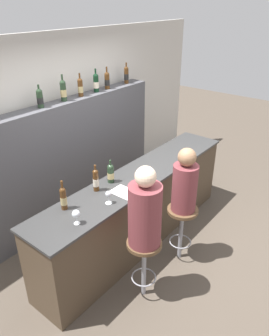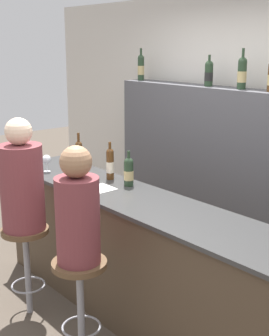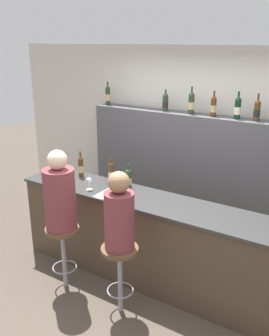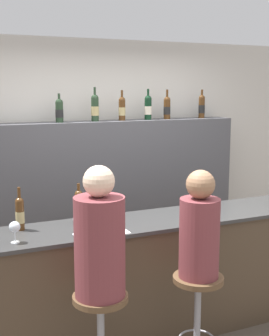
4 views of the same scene
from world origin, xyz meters
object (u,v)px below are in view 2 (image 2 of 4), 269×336
wine_bottle_backbar_0 (141,67)px  bar_stool_left (26,247)px  wine_bottle_counter_2 (129,171)px  wine_glass_1 (75,170)px  wine_bottle_counter_0 (79,154)px  wine_bottle_backbar_1 (209,73)px  wine_bottle_counter_1 (110,163)px  guest_seated_right (78,212)px  wine_glass_0 (47,160)px  guest_seated_left (22,182)px  bar_stool_right (80,284)px  wine_bottle_backbar_2 (242,73)px

wine_bottle_backbar_0 → bar_stool_left: 2.35m
wine_bottle_counter_2 → wine_glass_1: bearing=-140.8°
wine_bottle_counter_0 → wine_bottle_backbar_1: size_ratio=1.17×
wine_bottle_counter_1 → guest_seated_right: 1.01m
wine_bottle_counter_2 → wine_bottle_backbar_0: bearing=135.0°
wine_bottle_counter_1 → wine_bottle_backbar_1: 1.28m
wine_glass_0 → guest_seated_right: size_ratio=0.20×
wine_bottle_backbar_1 → wine_glass_1: 1.56m
wine_bottle_counter_2 → wine_bottle_backbar_0: size_ratio=0.86×
wine_bottle_backbar_0 → bar_stool_left: bearing=-69.0°
wine_bottle_backbar_0 → wine_bottle_backbar_1: (0.95, 0.00, -0.02)m
wine_bottle_counter_1 → wine_glass_1: wine_bottle_counter_1 is taller
wine_bottle_counter_2 → wine_glass_0: (-0.81, -0.29, -0.01)m
wine_bottle_counter_2 → guest_seated_left: bearing=-114.5°
wine_glass_0 → bar_stool_left: bearing=-46.6°
guest_seated_left → wine_bottle_counter_0: bearing=115.4°
wine_bottle_counter_2 → wine_glass_0: size_ratio=1.87×
wine_glass_1 → guest_seated_left: bearing=-89.9°
wine_glass_1 → guest_seated_right: 0.90m
bar_stool_right → wine_bottle_backbar_1: bearing=105.5°
wine_bottle_counter_1 → wine_bottle_counter_2: wine_bottle_counter_1 is taller
wine_glass_0 → bar_stool_right: 1.42m
wine_bottle_backbar_1 → bar_stool_left: size_ratio=0.39×
bar_stool_left → guest_seated_left: guest_seated_left is taller
wine_bottle_backbar_2 → guest_seated_right: 1.99m
wine_bottle_counter_2 → wine_bottle_backbar_0: 1.67m
wine_glass_0 → wine_bottle_backbar_2: bearing=51.1°
guest_seated_right → wine_bottle_counter_1: bearing=130.3°
wine_bottle_counter_1 → wine_bottle_backbar_0: 1.52m
wine_bottle_counter_1 → wine_bottle_backbar_0: size_ratio=0.96×
bar_stool_left → wine_glass_0: bearing=133.4°
wine_bottle_backbar_0 → wine_bottle_backbar_2: 1.33m
wine_bottle_counter_1 → wine_bottle_counter_2: (0.25, -0.00, -0.02)m
wine_bottle_backbar_2 → guest_seated_right: wine_bottle_backbar_2 is taller
wine_bottle_backbar_0 → wine_glass_1: bearing=-62.4°
wine_bottle_counter_1 → wine_bottle_backbar_2: size_ratio=0.93×
wine_bottle_counter_2 → wine_glass_0: bearing=-160.4°
wine_bottle_backbar_0 → wine_glass_1: size_ratio=2.28×
wine_bottle_counter_2 → bar_stool_right: 1.03m
wine_bottle_counter_2 → wine_bottle_backbar_0: (-1.05, 1.05, 0.75)m
wine_glass_1 → bar_stool_left: bearing=-89.9°
bar_stool_left → wine_glass_1: bearing=90.1°
wine_bottle_counter_2 → bar_stool_right: bearing=-62.1°
wine_bottle_counter_2 → bar_stool_left: 1.01m
wine_bottle_backbar_0 → bar_stool_right: (1.46, -1.82, -1.31)m
bar_stool_left → wine_bottle_backbar_0: bearing=111.0°
wine_bottle_counter_2 → guest_seated_left: 0.85m
wine_bottle_counter_1 → wine_glass_1: 0.31m
wine_bottle_backbar_0 → wine_glass_0: size_ratio=2.17×
wine_bottle_backbar_0 → wine_glass_0: 1.56m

